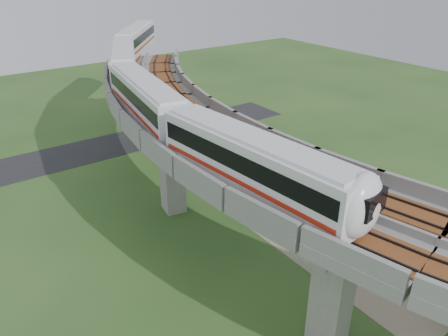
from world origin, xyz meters
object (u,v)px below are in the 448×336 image
(car_white, at_px, (352,235))
(car_red, at_px, (404,218))
(metro_train, at_px, (154,77))
(car_dark, at_px, (354,197))

(car_white, relative_size, car_red, 1.01)
(metro_train, xyz_separation_m, car_red, (15.26, -21.11, -11.67))
(car_red, bearing_deg, car_dark, 139.46)
(car_red, height_order, car_dark, car_red)
(metro_train, height_order, car_white, metro_train)
(car_dark, bearing_deg, car_red, 173.79)
(car_red, bearing_deg, car_white, -147.15)
(car_white, distance_m, car_dark, 7.28)
(car_white, height_order, car_red, car_white)
(metro_train, xyz_separation_m, car_white, (8.79, -20.12, -11.64))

